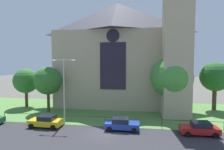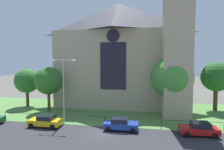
% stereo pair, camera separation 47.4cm
% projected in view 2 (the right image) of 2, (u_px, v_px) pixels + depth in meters
% --- Properties ---
extents(ground, '(160.00, 160.00, 0.00)m').
position_uv_depth(ground, '(114.00, 111.00, 32.21)').
color(ground, '#56544C').
extents(road_asphalt, '(120.00, 8.00, 0.01)m').
position_uv_depth(road_asphalt, '(98.00, 139.00, 20.39)').
color(road_asphalt, '#2D2D33').
rests_on(road_asphalt, ground).
extents(grass_verge, '(120.00, 20.00, 0.01)m').
position_uv_depth(grass_verge, '(113.00, 114.00, 30.24)').
color(grass_verge, '#517F3D').
rests_on(grass_verge, ground).
extents(church_building, '(23.20, 16.20, 26.00)m').
position_uv_depth(church_building, '(121.00, 52.00, 36.85)').
color(church_building, tan).
rests_on(church_building, ground).
extents(iron_railing, '(29.44, 0.07, 1.13)m').
position_uv_depth(iron_railing, '(104.00, 118.00, 24.79)').
color(iron_railing, black).
rests_on(iron_railing, ground).
extents(tree_right_far, '(5.04, 5.04, 8.37)m').
position_uv_depth(tree_right_far, '(216.00, 77.00, 32.07)').
color(tree_right_far, '#4C3823').
rests_on(tree_right_far, ground).
extents(tree_left_far, '(4.55, 4.55, 7.14)m').
position_uv_depth(tree_left_far, '(27.00, 81.00, 35.14)').
color(tree_left_far, '#4C3823').
rests_on(tree_left_far, ground).
extents(tree_left_near, '(4.67, 4.67, 7.57)m').
position_uv_depth(tree_left_near, '(48.00, 81.00, 31.72)').
color(tree_left_near, '#4C3823').
rests_on(tree_left_near, ground).
extents(tree_right_near, '(6.53, 6.53, 9.23)m').
position_uv_depth(tree_right_near, '(172.00, 78.00, 29.13)').
color(tree_right_near, '#423021').
rests_on(tree_right_near, ground).
extents(streetlamp_near, '(3.37, 0.26, 8.85)m').
position_uv_depth(streetlamp_near, '(63.00, 83.00, 25.26)').
color(streetlamp_near, '#B2B2B7').
rests_on(streetlamp_near, ground).
extents(parked_car_yellow, '(4.24, 2.10, 1.51)m').
position_uv_depth(parked_car_yellow, '(46.00, 121.00, 24.28)').
color(parked_car_yellow, gold).
rests_on(parked_car_yellow, ground).
extents(parked_car_blue, '(4.21, 2.03, 1.51)m').
position_uv_depth(parked_car_blue, '(121.00, 124.00, 23.05)').
color(parked_car_blue, '#1E3899').
rests_on(parked_car_blue, ground).
extents(parked_car_red, '(4.26, 2.13, 1.51)m').
position_uv_depth(parked_car_red, '(199.00, 129.00, 21.41)').
color(parked_car_red, '#B21919').
rests_on(parked_car_red, ground).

